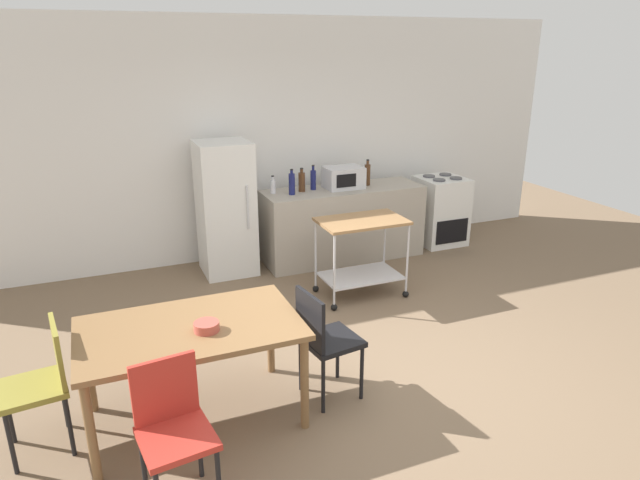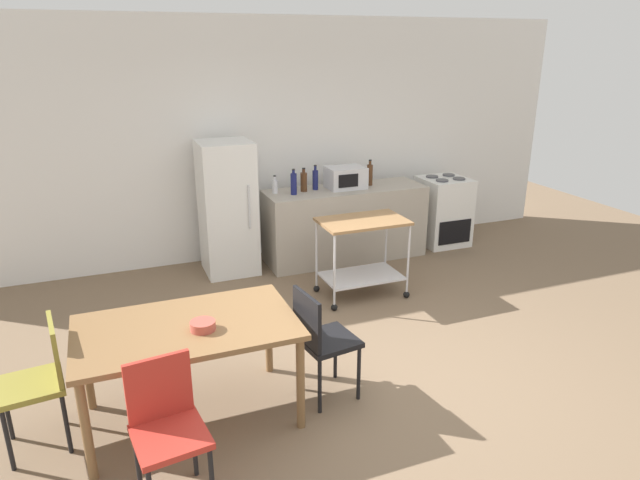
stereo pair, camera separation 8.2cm
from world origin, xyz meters
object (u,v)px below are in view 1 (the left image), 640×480
(microwave, at_px, (343,177))
(stove_oven, at_px, (440,210))
(dining_table, at_px, (191,336))
(bottle_hot_sauce, at_px, (292,184))
(chair_red, at_px, (173,425))
(chair_olive, at_px, (43,379))
(kitchen_cart, at_px, (361,245))
(bottle_soy_sauce, at_px, (273,186))
(refrigerator, at_px, (226,209))
(bottle_sesame_oil, at_px, (367,174))
(chair_black, at_px, (324,337))
(fruit_bowl, at_px, (207,326))
(bottle_sparkling_water, at_px, (302,182))
(bottle_soda, at_px, (313,179))

(microwave, bearing_deg, stove_oven, -0.44)
(dining_table, distance_m, bottle_hot_sauce, 3.05)
(chair_red, distance_m, chair_olive, 1.07)
(chair_red, bearing_deg, chair_olive, 124.37)
(chair_red, bearing_deg, kitchen_cart, 36.24)
(stove_oven, xyz_separation_m, bottle_soy_sauce, (-2.32, 0.08, 0.53))
(refrigerator, bearing_deg, microwave, -2.75)
(bottle_hot_sauce, height_order, bottle_sesame_oil, bottle_sesame_oil)
(refrigerator, bearing_deg, dining_table, -108.38)
(microwave, relative_size, bottle_sesame_oil, 1.43)
(refrigerator, relative_size, bottle_hot_sauce, 5.10)
(chair_black, height_order, bottle_sesame_oil, bottle_sesame_oil)
(stove_oven, bearing_deg, bottle_hot_sauce, -178.43)
(dining_table, height_order, kitchen_cart, kitchen_cart)
(stove_oven, relative_size, fruit_bowl, 5.35)
(chair_black, relative_size, chair_red, 1.00)
(bottle_sparkling_water, bearing_deg, bottle_soda, 11.66)
(bottle_sparkling_water, distance_m, bottle_sesame_oil, 0.87)
(chair_olive, height_order, microwave, microwave)
(chair_olive, distance_m, bottle_soda, 3.94)
(chair_olive, relative_size, bottle_hot_sauce, 2.93)
(stove_oven, bearing_deg, bottle_soy_sauce, 177.99)
(refrigerator, xyz_separation_m, microwave, (1.46, -0.07, 0.25))
(bottle_soda, bearing_deg, bottle_hot_sauce, -157.90)
(dining_table, distance_m, stove_oven, 4.60)
(bottle_sparkling_water, height_order, bottle_soda, bottle_soda)
(bottle_sesame_oil, bearing_deg, bottle_soy_sauce, 177.51)
(dining_table, bearing_deg, microwave, 47.93)
(chair_red, xyz_separation_m, bottle_sesame_oil, (2.93, 3.34, 0.52))
(kitchen_cart, bearing_deg, bottle_sesame_oil, 60.81)
(chair_olive, bearing_deg, dining_table, 78.56)
(stove_oven, xyz_separation_m, refrigerator, (-2.90, 0.08, 0.32))
(chair_black, height_order, refrigerator, refrigerator)
(microwave, bearing_deg, kitchen_cart, -105.11)
(fruit_bowl, bearing_deg, kitchen_cart, 39.05)
(microwave, bearing_deg, bottle_soy_sauce, 175.45)
(chair_olive, relative_size, refrigerator, 0.57)
(kitchen_cart, height_order, microwave, microwave)
(dining_table, xyz_separation_m, bottle_sesame_oil, (2.69, 2.62, 0.37))
(dining_table, relative_size, microwave, 3.26)
(microwave, distance_m, fruit_bowl, 3.54)
(dining_table, bearing_deg, bottle_sparkling_water, 55.39)
(bottle_hot_sauce, xyz_separation_m, bottle_sparkling_water, (0.16, 0.10, -0.01))
(dining_table, bearing_deg, bottle_soda, 53.44)
(microwave, bearing_deg, bottle_sesame_oil, 2.90)
(chair_olive, bearing_deg, stove_oven, 111.06)
(chair_olive, height_order, bottle_soy_sauce, bottle_soy_sauce)
(refrigerator, height_order, bottle_soda, refrigerator)
(chair_black, relative_size, kitchen_cart, 0.98)
(dining_table, xyz_separation_m, chair_red, (-0.24, -0.72, -0.15))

